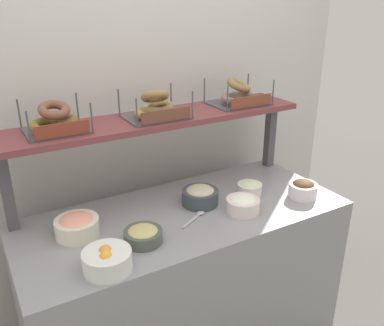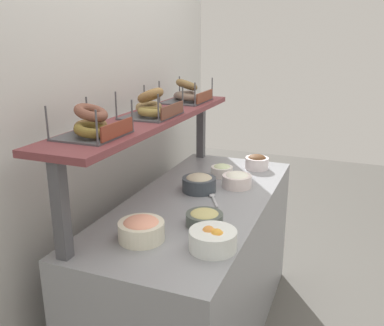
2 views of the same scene
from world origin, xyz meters
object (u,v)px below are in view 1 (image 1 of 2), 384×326
bowl_scallion_spread (249,188)px  bagel_basket_poppy (238,96)px  bagel_basket_cinnamon_raisin (55,121)px  bowl_lox_spread (77,225)px  bowl_tuna_salad (200,195)px  bowl_hummus (143,235)px  bagel_basket_everything (155,108)px  bowl_cream_cheese (243,204)px  bowl_fruit_salad (107,260)px  bowl_chocolate_spread (303,189)px  serving_spoon_near_plate (196,217)px

bowl_scallion_spread → bagel_basket_poppy: bearing=69.8°
bowl_scallion_spread → bagel_basket_cinnamon_raisin: 1.05m
bowl_lox_spread → bagel_basket_cinnamon_raisin: bagel_basket_cinnamon_raisin is taller
bowl_lox_spread → bowl_scallion_spread: bearing=-3.7°
bowl_tuna_salad → bagel_basket_cinnamon_raisin: size_ratio=0.68×
bowl_hummus → bagel_basket_everything: size_ratio=0.56×
bowl_tuna_salad → bagel_basket_poppy: bearing=30.6°
bowl_lox_spread → bowl_hummus: bowl_lox_spread is taller
bowl_cream_cheese → bowl_lox_spread: size_ratio=0.85×
bowl_tuna_salad → bagel_basket_poppy: (0.39, 0.23, 0.43)m
bagel_basket_cinnamon_raisin → bagel_basket_poppy: bearing=-0.5°
bowl_hummus → bagel_basket_cinnamon_raisin: 0.65m
bowl_lox_spread → bowl_fruit_salad: size_ratio=1.01×
bowl_fruit_salad → bagel_basket_cinnamon_raisin: size_ratio=0.71×
bowl_chocolate_spread → serving_spoon_near_plate: bowl_chocolate_spread is taller
bowl_tuna_salad → bowl_fruit_salad: 0.66m
bowl_chocolate_spread → bowl_fruit_salad: (-1.12, -0.08, -0.00)m
bowl_tuna_salad → bagel_basket_everything: 0.50m
bagel_basket_everything → bowl_scallion_spread: bearing=-30.3°
serving_spoon_near_plate → bagel_basket_everything: bearing=98.2°
bowl_hummus → bagel_basket_poppy: bagel_basket_poppy is taller
bagel_basket_cinnamon_raisin → bowl_lox_spread: bearing=-92.1°
bowl_tuna_salad → bagel_basket_poppy: size_ratio=0.59×
bowl_chocolate_spread → bowl_lox_spread: size_ratio=0.77×
bowl_cream_cheese → bowl_fruit_salad: bearing=-171.7°
bowl_lox_spread → serving_spoon_near_plate: size_ratio=1.18×
bowl_tuna_salad → serving_spoon_near_plate: (-0.09, -0.12, -0.04)m
bowl_cream_cheese → bagel_basket_everything: (-0.28, 0.39, 0.44)m
bowl_fruit_salad → bagel_basket_cinnamon_raisin: 0.68m
bowl_lox_spread → bagel_basket_cinnamon_raisin: size_ratio=0.71×
bowl_lox_spread → bowl_scallion_spread: 0.92m
serving_spoon_near_plate → bowl_scallion_spread: bearing=11.7°
bowl_scallion_spread → bowl_hummus: bearing=-168.5°
bowl_cream_cheese → bowl_hummus: (-0.54, 0.00, -0.01)m
bowl_chocolate_spread → bowl_scallion_spread: size_ratio=1.14×
bowl_hummus → bagel_basket_poppy: bearing=27.3°
bowl_scallion_spread → bowl_tuna_salad: bearing=172.8°
bowl_tuna_salad → bagel_basket_cinnamon_raisin: bagel_basket_cinnamon_raisin is taller
bowl_lox_spread → bagel_basket_poppy: bearing=11.4°
bowl_cream_cheese → serving_spoon_near_plate: 0.24m
bowl_chocolate_spread → bagel_basket_poppy: size_ratio=0.48×
bowl_tuna_salad → bowl_scallion_spread: bowl_tuna_salad is taller
bowl_fruit_salad → serving_spoon_near_plate: size_ratio=1.18×
bowl_chocolate_spread → bagel_basket_everything: bagel_basket_everything is taller
bowl_hummus → bagel_basket_everything: bagel_basket_everything is taller
serving_spoon_near_plate → bagel_basket_everything: 0.58m
bowl_scallion_spread → bowl_fruit_salad: (-0.89, -0.25, 0.01)m
serving_spoon_near_plate → bowl_cream_cheese: bearing=-15.0°
bowl_scallion_spread → bagel_basket_everything: bearing=149.7°
bowl_fruit_salad → bagel_basket_cinnamon_raisin: bearing=92.6°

